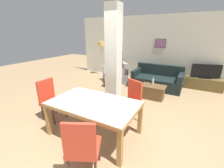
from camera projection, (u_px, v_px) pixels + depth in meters
The scene contains 15 objects.
ground_plane at pixel (95, 133), 3.17m from camera, with size 18.00×18.00×0.00m, color #A3835C.
back_wall at pixel (153, 49), 6.35m from camera, with size 7.20×0.09×2.70m.
divider_pillar at pixel (114, 59), 3.98m from camera, with size 0.35×0.33×2.70m.
dining_table at pixel (94, 108), 2.98m from camera, with size 1.73×1.05×0.73m.
dining_chair_head_left at pixel (50, 98), 3.59m from camera, with size 0.46×0.46×0.97m.
dining_chair_far_right at pixel (130, 99), 3.53m from camera, with size 0.61×0.61×0.97m.
dining_chair_near_right at pixel (82, 146), 2.09m from camera, with size 0.61×0.61×0.97m.
sofa at pixel (157, 80), 5.72m from camera, with size 1.78×0.95×0.84m.
armchair at pixel (116, 75), 6.36m from camera, with size 1.26×1.26×0.85m.
coffee_table at pixel (153, 92), 4.79m from camera, with size 0.76×0.47×0.43m.
bottle at pixel (153, 82), 4.83m from camera, with size 0.08×0.08×0.22m.
tv_stand at pixel (203, 84), 5.56m from camera, with size 1.25×0.40×0.43m.
tv_screen at pixel (206, 72), 5.41m from camera, with size 0.96×0.29×0.51m.
floor_lamp at pixel (101, 47), 7.12m from camera, with size 0.31×0.31×1.63m.
standing_person at pixel (117, 64), 5.36m from camera, with size 0.27×0.41×1.62m.
Camera 1 is at (1.60, -2.15, 2.03)m, focal length 24.00 mm.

